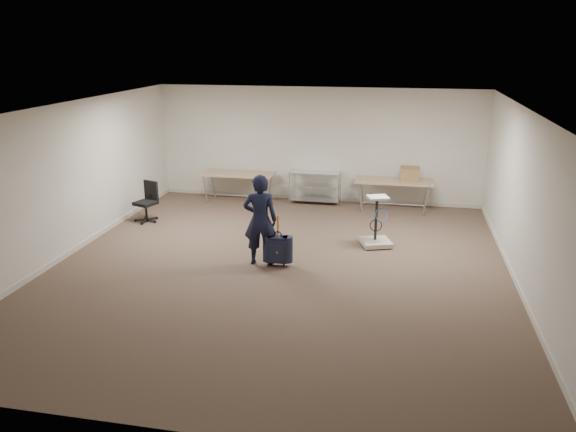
# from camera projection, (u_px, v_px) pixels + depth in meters

# --- Properties ---
(ground) EXTENTS (9.00, 9.00, 0.00)m
(ground) POSITION_uv_depth(u_px,v_px,m) (279.00, 267.00, 9.99)
(ground) COLOR #48382B
(ground) RESTS_ON ground
(room_shell) EXTENTS (8.00, 9.00, 9.00)m
(room_shell) POSITION_uv_depth(u_px,v_px,m) (294.00, 239.00, 11.27)
(room_shell) COLOR beige
(room_shell) RESTS_ON ground
(folding_table_left) EXTENTS (1.80, 0.75, 0.73)m
(folding_table_left) POSITION_uv_depth(u_px,v_px,m) (238.00, 175.00, 13.84)
(folding_table_left) COLOR tan
(folding_table_left) RESTS_ON ground
(folding_table_right) EXTENTS (1.80, 0.75, 0.73)m
(folding_table_right) POSITION_uv_depth(u_px,v_px,m) (394.00, 182.00, 13.13)
(folding_table_right) COLOR tan
(folding_table_right) RESTS_ON ground
(wire_shelf) EXTENTS (1.22, 0.47, 0.80)m
(wire_shelf) POSITION_uv_depth(u_px,v_px,m) (315.00, 186.00, 13.79)
(wire_shelf) COLOR silver
(wire_shelf) RESTS_ON ground
(person) EXTENTS (0.65, 0.47, 1.66)m
(person) POSITION_uv_depth(u_px,v_px,m) (260.00, 220.00, 9.92)
(person) COLOR black
(person) RESTS_ON ground
(suitcase) EXTENTS (0.36, 0.23, 0.94)m
(suitcase) POSITION_uv_depth(u_px,v_px,m) (278.00, 249.00, 9.95)
(suitcase) COLOR black
(suitcase) RESTS_ON ground
(office_chair) EXTENTS (0.54, 0.54, 0.89)m
(office_chair) POSITION_uv_depth(u_px,v_px,m) (147.00, 209.00, 12.47)
(office_chair) COLOR black
(office_chair) RESTS_ON ground
(equipment_cart) EXTENTS (0.70, 0.70, 1.00)m
(equipment_cart) POSITION_uv_depth(u_px,v_px,m) (376.00, 233.00, 10.97)
(equipment_cart) COLOR beige
(equipment_cart) RESTS_ON ground
(cardboard_box) EXTENTS (0.43, 0.33, 0.32)m
(cardboard_box) POSITION_uv_depth(u_px,v_px,m) (410.00, 174.00, 13.05)
(cardboard_box) COLOR #986D46
(cardboard_box) RESTS_ON folding_table_right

